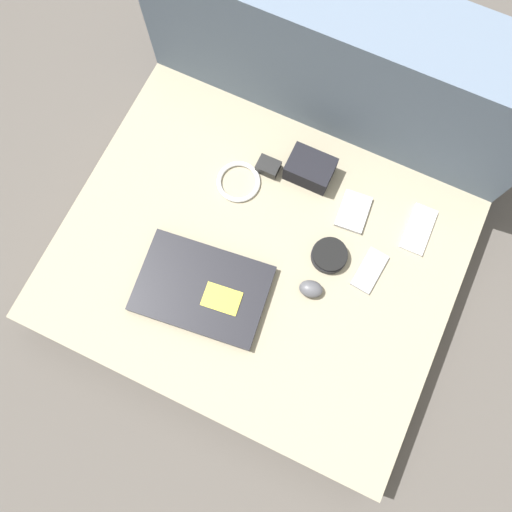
{
  "coord_description": "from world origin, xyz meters",
  "views": [
    {
      "loc": [
        0.13,
        -0.28,
        1.36
      ],
      "look_at": [
        0.0,
        0.0,
        0.17
      ],
      "focal_mm": 35.0,
      "sensor_mm": 36.0,
      "label": 1
    }
  ],
  "objects_px": {
    "laptop": "(202,289)",
    "charger_brick": "(268,167)",
    "computer_mouse": "(311,289)",
    "camera_pouch": "(310,169)",
    "phone_silver": "(419,229)",
    "phone_black": "(353,212)",
    "speaker_puck": "(329,255)",
    "phone_small": "(370,270)"
  },
  "relations": [
    {
      "from": "phone_small",
      "to": "charger_brick",
      "type": "height_order",
      "value": "charger_brick"
    },
    {
      "from": "computer_mouse",
      "to": "phone_small",
      "type": "distance_m",
      "value": 0.16
    },
    {
      "from": "laptop",
      "to": "phone_silver",
      "type": "bearing_deg",
      "value": 34.16
    },
    {
      "from": "computer_mouse",
      "to": "charger_brick",
      "type": "distance_m",
      "value": 0.34
    },
    {
      "from": "phone_black",
      "to": "computer_mouse",
      "type": "bearing_deg",
      "value": -99.43
    },
    {
      "from": "computer_mouse",
      "to": "speaker_puck",
      "type": "xyz_separation_m",
      "value": [
        0.01,
        0.1,
        -0.0
      ]
    },
    {
      "from": "laptop",
      "to": "phone_silver",
      "type": "relative_size",
      "value": 2.62
    },
    {
      "from": "laptop",
      "to": "speaker_puck",
      "type": "xyz_separation_m",
      "value": [
        0.25,
        0.21,
        0.0
      ]
    },
    {
      "from": "speaker_puck",
      "to": "phone_small",
      "type": "relative_size",
      "value": 0.78
    },
    {
      "from": "computer_mouse",
      "to": "camera_pouch",
      "type": "relative_size",
      "value": 0.56
    },
    {
      "from": "phone_silver",
      "to": "camera_pouch",
      "type": "height_order",
      "value": "camera_pouch"
    },
    {
      "from": "speaker_puck",
      "to": "camera_pouch",
      "type": "distance_m",
      "value": 0.23
    },
    {
      "from": "camera_pouch",
      "to": "phone_silver",
      "type": "bearing_deg",
      "value": -4.37
    },
    {
      "from": "laptop",
      "to": "phone_small",
      "type": "xyz_separation_m",
      "value": [
        0.35,
        0.22,
        -0.01
      ]
    },
    {
      "from": "computer_mouse",
      "to": "charger_brick",
      "type": "xyz_separation_m",
      "value": [
        -0.23,
        0.25,
        -0.0
      ]
    },
    {
      "from": "phone_black",
      "to": "charger_brick",
      "type": "xyz_separation_m",
      "value": [
        -0.25,
        0.02,
        0.01
      ]
    },
    {
      "from": "phone_silver",
      "to": "phone_black",
      "type": "height_order",
      "value": "phone_black"
    },
    {
      "from": "camera_pouch",
      "to": "charger_brick",
      "type": "bearing_deg",
      "value": -161.62
    },
    {
      "from": "speaker_puck",
      "to": "phone_silver",
      "type": "bearing_deg",
      "value": 42.17
    },
    {
      "from": "computer_mouse",
      "to": "phone_black",
      "type": "bearing_deg",
      "value": 73.3
    },
    {
      "from": "speaker_puck",
      "to": "phone_black",
      "type": "xyz_separation_m",
      "value": [
        0.01,
        0.14,
        -0.01
      ]
    },
    {
      "from": "charger_brick",
      "to": "speaker_puck",
      "type": "bearing_deg",
      "value": -32.58
    },
    {
      "from": "speaker_puck",
      "to": "camera_pouch",
      "type": "bearing_deg",
      "value": 126.01
    },
    {
      "from": "laptop",
      "to": "charger_brick",
      "type": "bearing_deg",
      "value": 81.5
    },
    {
      "from": "laptop",
      "to": "charger_brick",
      "type": "distance_m",
      "value": 0.36
    },
    {
      "from": "phone_silver",
      "to": "phone_black",
      "type": "bearing_deg",
      "value": -172.36
    },
    {
      "from": "speaker_puck",
      "to": "charger_brick",
      "type": "bearing_deg",
      "value": 147.42
    },
    {
      "from": "computer_mouse",
      "to": "phone_small",
      "type": "bearing_deg",
      "value": 31.22
    },
    {
      "from": "laptop",
      "to": "speaker_puck",
      "type": "distance_m",
      "value": 0.32
    },
    {
      "from": "phone_black",
      "to": "charger_brick",
      "type": "height_order",
      "value": "charger_brick"
    },
    {
      "from": "charger_brick",
      "to": "phone_black",
      "type": "bearing_deg",
      "value": -3.85
    },
    {
      "from": "camera_pouch",
      "to": "phone_black",
      "type": "bearing_deg",
      "value": -19.19
    },
    {
      "from": "phone_silver",
      "to": "phone_small",
      "type": "relative_size",
      "value": 1.12
    },
    {
      "from": "phone_small",
      "to": "camera_pouch",
      "type": "distance_m",
      "value": 0.3
    },
    {
      "from": "phone_black",
      "to": "speaker_puck",
      "type": "bearing_deg",
      "value": -99.48
    },
    {
      "from": "phone_black",
      "to": "camera_pouch",
      "type": "height_order",
      "value": "camera_pouch"
    },
    {
      "from": "computer_mouse",
      "to": "camera_pouch",
      "type": "height_order",
      "value": "camera_pouch"
    },
    {
      "from": "computer_mouse",
      "to": "phone_silver",
      "type": "bearing_deg",
      "value": 42.13
    },
    {
      "from": "laptop",
      "to": "phone_black",
      "type": "xyz_separation_m",
      "value": [
        0.26,
        0.34,
        -0.01
      ]
    },
    {
      "from": "speaker_puck",
      "to": "charger_brick",
      "type": "height_order",
      "value": "same"
    },
    {
      "from": "phone_small",
      "to": "charger_brick",
      "type": "relative_size",
      "value": 1.99
    },
    {
      "from": "computer_mouse",
      "to": "charger_brick",
      "type": "bearing_deg",
      "value": 120.46
    }
  ]
}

